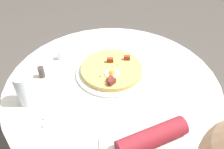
{
  "coord_description": "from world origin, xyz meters",
  "views": [
    {
      "loc": [
        -0.4,
        -0.65,
        1.45
      ],
      "look_at": [
        0.02,
        0.03,
        0.74
      ],
      "focal_mm": 37.54,
      "sensor_mm": 36.0,
      "label": 1
    }
  ],
  "objects_px": {
    "bread_plate": "(124,143)",
    "knife": "(66,124)",
    "breakfast_pizza": "(112,69)",
    "salt_shaker": "(60,55)",
    "dining_table": "(112,108)",
    "water_glass": "(24,89)",
    "fork": "(67,116)",
    "pizza_plate": "(112,72)",
    "pepper_shaker": "(41,72)"
  },
  "relations": [
    {
      "from": "breakfast_pizza",
      "to": "bread_plate",
      "type": "relative_size",
      "value": 1.61
    },
    {
      "from": "breakfast_pizza",
      "to": "pizza_plate",
      "type": "bearing_deg",
      "value": 68.41
    },
    {
      "from": "knife",
      "to": "pepper_shaker",
      "type": "relative_size",
      "value": 3.3
    },
    {
      "from": "dining_table",
      "to": "pizza_plate",
      "type": "relative_size",
      "value": 2.88
    },
    {
      "from": "breakfast_pizza",
      "to": "salt_shaker",
      "type": "xyz_separation_m",
      "value": [
        -0.17,
        0.23,
        -0.0
      ]
    },
    {
      "from": "fork",
      "to": "pepper_shaker",
      "type": "xyz_separation_m",
      "value": [
        -0.0,
        0.28,
        0.02
      ]
    },
    {
      "from": "dining_table",
      "to": "water_glass",
      "type": "distance_m",
      "value": 0.44
    },
    {
      "from": "dining_table",
      "to": "pizza_plate",
      "type": "distance_m",
      "value": 0.19
    },
    {
      "from": "knife",
      "to": "salt_shaker",
      "type": "relative_size",
      "value": 3.84
    },
    {
      "from": "pizza_plate",
      "to": "fork",
      "type": "relative_size",
      "value": 1.87
    },
    {
      "from": "dining_table",
      "to": "knife",
      "type": "bearing_deg",
      "value": -158.63
    },
    {
      "from": "breakfast_pizza",
      "to": "salt_shaker",
      "type": "height_order",
      "value": "breakfast_pizza"
    },
    {
      "from": "dining_table",
      "to": "pizza_plate",
      "type": "xyz_separation_m",
      "value": [
        0.03,
        0.06,
        0.18
      ]
    },
    {
      "from": "water_glass",
      "to": "pepper_shaker",
      "type": "height_order",
      "value": "water_glass"
    },
    {
      "from": "breakfast_pizza",
      "to": "knife",
      "type": "relative_size",
      "value": 1.59
    },
    {
      "from": "knife",
      "to": "pepper_shaker",
      "type": "height_order",
      "value": "pepper_shaker"
    },
    {
      "from": "breakfast_pizza",
      "to": "knife",
      "type": "distance_m",
      "value": 0.35
    },
    {
      "from": "water_glass",
      "to": "pepper_shaker",
      "type": "distance_m",
      "value": 0.16
    },
    {
      "from": "knife",
      "to": "salt_shaker",
      "type": "xyz_separation_m",
      "value": [
        0.14,
        0.4,
        0.02
      ]
    },
    {
      "from": "bread_plate",
      "to": "fork",
      "type": "xyz_separation_m",
      "value": [
        -0.13,
        0.21,
        0.0
      ]
    },
    {
      "from": "bread_plate",
      "to": "pepper_shaker",
      "type": "bearing_deg",
      "value": 104.82
    },
    {
      "from": "dining_table",
      "to": "water_glass",
      "type": "relative_size",
      "value": 6.97
    },
    {
      "from": "water_glass",
      "to": "pepper_shaker",
      "type": "bearing_deg",
      "value": 49.71
    },
    {
      "from": "salt_shaker",
      "to": "pepper_shaker",
      "type": "relative_size",
      "value": 0.86
    },
    {
      "from": "dining_table",
      "to": "bread_plate",
      "type": "distance_m",
      "value": 0.36
    },
    {
      "from": "fork",
      "to": "water_glass",
      "type": "xyz_separation_m",
      "value": [
        -0.1,
        0.16,
        0.06
      ]
    },
    {
      "from": "dining_table",
      "to": "water_glass",
      "type": "bearing_deg",
      "value": 166.03
    },
    {
      "from": "pizza_plate",
      "to": "water_glass",
      "type": "distance_m",
      "value": 0.4
    },
    {
      "from": "pizza_plate",
      "to": "knife",
      "type": "distance_m",
      "value": 0.35
    },
    {
      "from": "pizza_plate",
      "to": "bread_plate",
      "type": "bearing_deg",
      "value": -114.46
    },
    {
      "from": "bread_plate",
      "to": "water_glass",
      "type": "bearing_deg",
      "value": 121.67
    },
    {
      "from": "dining_table",
      "to": "salt_shaker",
      "type": "xyz_separation_m",
      "value": [
        -0.13,
        0.29,
        0.19
      ]
    },
    {
      "from": "pizza_plate",
      "to": "bread_plate",
      "type": "xyz_separation_m",
      "value": [
        -0.16,
        -0.35,
        -0.0
      ]
    },
    {
      "from": "dining_table",
      "to": "pepper_shaker",
      "type": "bearing_deg",
      "value": 141.02
    },
    {
      "from": "dining_table",
      "to": "pizza_plate",
      "type": "height_order",
      "value": "pizza_plate"
    },
    {
      "from": "fork",
      "to": "bread_plate",
      "type": "bearing_deg",
      "value": 147.73
    },
    {
      "from": "pizza_plate",
      "to": "salt_shaker",
      "type": "relative_size",
      "value": 7.17
    },
    {
      "from": "knife",
      "to": "salt_shaker",
      "type": "height_order",
      "value": "salt_shaker"
    },
    {
      "from": "bread_plate",
      "to": "pepper_shaker",
      "type": "height_order",
      "value": "pepper_shaker"
    },
    {
      "from": "dining_table",
      "to": "knife",
      "type": "distance_m",
      "value": 0.34
    },
    {
      "from": "salt_shaker",
      "to": "pizza_plate",
      "type": "bearing_deg",
      "value": -53.71
    },
    {
      "from": "breakfast_pizza",
      "to": "dining_table",
      "type": "bearing_deg",
      "value": -117.69
    },
    {
      "from": "salt_shaker",
      "to": "bread_plate",
      "type": "bearing_deg",
      "value": -89.29
    },
    {
      "from": "dining_table",
      "to": "breakfast_pizza",
      "type": "bearing_deg",
      "value": 62.31
    },
    {
      "from": "fork",
      "to": "salt_shaker",
      "type": "distance_m",
      "value": 0.38
    },
    {
      "from": "pizza_plate",
      "to": "salt_shaker",
      "type": "height_order",
      "value": "salt_shaker"
    },
    {
      "from": "pizza_plate",
      "to": "knife",
      "type": "height_order",
      "value": "pizza_plate"
    },
    {
      "from": "pizza_plate",
      "to": "bread_plate",
      "type": "height_order",
      "value": "pizza_plate"
    },
    {
      "from": "bread_plate",
      "to": "knife",
      "type": "xyz_separation_m",
      "value": [
        -0.14,
        0.18,
        0.0
      ]
    },
    {
      "from": "breakfast_pizza",
      "to": "salt_shaker",
      "type": "bearing_deg",
      "value": 125.89
    }
  ]
}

